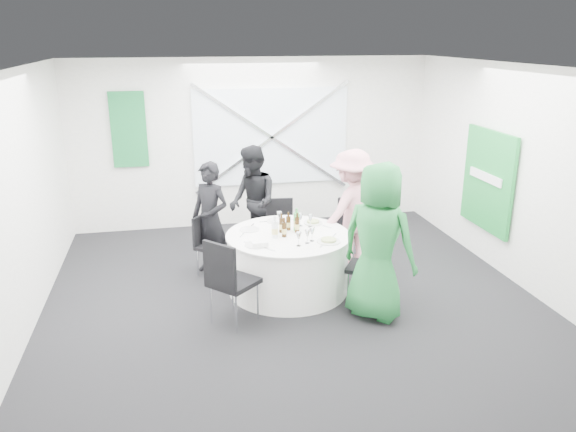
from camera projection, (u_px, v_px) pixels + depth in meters
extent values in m
plane|color=black|center=(291.00, 296.00, 7.07)|extent=(6.00, 6.00, 0.00)
plane|color=silver|center=(292.00, 67.00, 6.20)|extent=(6.00, 6.00, 0.00)
plane|color=silver|center=(253.00, 143.00, 9.42)|extent=(6.00, 0.00, 6.00)
plane|color=silver|center=(385.00, 302.00, 3.84)|extent=(6.00, 0.00, 6.00)
plane|color=silver|center=(20.00, 204.00, 6.04)|extent=(0.00, 6.00, 6.00)
plane|color=silver|center=(519.00, 176.00, 7.23)|extent=(0.00, 6.00, 6.00)
cube|color=silver|center=(271.00, 137.00, 9.41)|extent=(2.60, 0.03, 1.60)
cube|color=silver|center=(272.00, 137.00, 9.38)|extent=(2.63, 0.05, 1.84)
cube|color=silver|center=(272.00, 137.00, 9.38)|extent=(2.63, 0.05, 1.84)
cube|color=#156C39|center=(129.00, 130.00, 8.89)|extent=(0.55, 0.04, 1.20)
cube|color=#198B35|center=(488.00, 180.00, 7.83)|extent=(0.05, 1.20, 1.40)
cylinder|color=white|center=(288.00, 263.00, 7.14)|extent=(1.52, 1.52, 0.74)
cylinder|color=white|center=(288.00, 235.00, 7.02)|extent=(1.56, 1.56, 0.02)
cube|color=black|center=(281.00, 233.00, 8.02)|extent=(0.45, 0.45, 0.05)
cube|color=black|center=(279.00, 213.00, 8.13)|extent=(0.39, 0.08, 0.44)
cylinder|color=silver|center=(291.00, 243.00, 8.27)|extent=(0.02, 0.02, 0.42)
cylinder|color=silver|center=(269.00, 244.00, 8.23)|extent=(0.02, 0.02, 0.42)
cylinder|color=silver|center=(293.00, 251.00, 7.96)|extent=(0.02, 0.02, 0.42)
cylinder|color=silver|center=(270.00, 252.00, 7.92)|extent=(0.02, 0.02, 0.42)
cube|color=black|center=(212.00, 247.00, 7.61)|extent=(0.52, 0.52, 0.04)
cube|color=black|center=(201.00, 229.00, 7.61)|extent=(0.25, 0.30, 0.40)
cylinder|color=silver|center=(210.00, 255.00, 7.86)|extent=(0.02, 0.02, 0.38)
cylinder|color=silver|center=(198.00, 263.00, 7.61)|extent=(0.02, 0.02, 0.38)
cylinder|color=silver|center=(228.00, 259.00, 7.74)|extent=(0.02, 0.02, 0.38)
cylinder|color=silver|center=(216.00, 267.00, 7.48)|extent=(0.02, 0.02, 0.38)
cube|color=black|center=(341.00, 235.00, 7.93)|extent=(0.58, 0.58, 0.05)
cube|color=black|center=(349.00, 215.00, 7.99)|extent=(0.27, 0.34, 0.44)
cylinder|color=silver|center=(357.00, 250.00, 8.01)|extent=(0.02, 0.02, 0.42)
cylinder|color=silver|center=(338.00, 244.00, 8.22)|extent=(0.02, 0.02, 0.42)
cylinder|color=silver|center=(343.00, 256.00, 7.77)|extent=(0.02, 0.02, 0.42)
cylinder|color=silver|center=(324.00, 250.00, 7.98)|extent=(0.02, 0.02, 0.42)
cube|color=black|center=(365.00, 267.00, 6.81)|extent=(0.57, 0.57, 0.05)
cube|color=black|center=(382.00, 250.00, 6.67)|extent=(0.24, 0.36, 0.45)
cylinder|color=silver|center=(375.00, 293.00, 6.67)|extent=(0.02, 0.02, 0.43)
cylinder|color=silver|center=(380.00, 281.00, 6.98)|extent=(0.02, 0.02, 0.43)
cylinder|color=silver|center=(348.00, 289.00, 6.78)|extent=(0.02, 0.02, 0.43)
cylinder|color=silver|center=(354.00, 278.00, 7.08)|extent=(0.02, 0.02, 0.43)
cube|color=black|center=(234.00, 282.00, 6.28)|extent=(0.66, 0.66, 0.06)
cube|color=black|center=(220.00, 266.00, 6.03)|extent=(0.33, 0.36, 0.50)
cylinder|color=silver|center=(211.00, 305.00, 6.32)|extent=(0.02, 0.02, 0.48)
cylinder|color=silver|center=(236.00, 314.00, 6.11)|extent=(0.02, 0.02, 0.48)
cylinder|color=silver|center=(233.00, 293.00, 6.61)|extent=(0.02, 0.02, 0.48)
cylinder|color=silver|center=(258.00, 301.00, 6.41)|extent=(0.02, 0.02, 0.48)
imported|color=black|center=(210.00, 218.00, 7.57)|extent=(0.67, 0.65, 1.55)
imported|color=black|center=(253.00, 202.00, 8.13)|extent=(0.59, 0.87, 1.65)
imported|color=pink|center=(351.00, 210.00, 7.70)|extent=(1.20, 0.96, 1.69)
imported|color=#207836|center=(378.00, 242.00, 6.31)|extent=(1.04, 1.05, 1.83)
cylinder|color=silver|center=(277.00, 221.00, 7.49)|extent=(0.27, 0.27, 0.01)
cylinder|color=silver|center=(249.00, 229.00, 7.17)|extent=(0.25, 0.25, 0.01)
cylinder|color=silver|center=(313.00, 223.00, 7.42)|extent=(0.25, 0.25, 0.01)
cylinder|color=#8DB15F|center=(313.00, 221.00, 7.41)|extent=(0.16, 0.16, 0.02)
cylinder|color=silver|center=(329.00, 241.00, 6.76)|extent=(0.28, 0.28, 0.01)
cylinder|color=#8DB15F|center=(329.00, 240.00, 6.75)|extent=(0.18, 0.18, 0.02)
cylinder|color=silver|center=(256.00, 245.00, 6.65)|extent=(0.27, 0.27, 0.01)
cube|color=white|center=(260.00, 244.00, 6.59)|extent=(0.19, 0.13, 0.05)
cylinder|color=#3A220A|center=(281.00, 225.00, 7.06)|extent=(0.06, 0.06, 0.19)
cylinder|color=#3A220A|center=(281.00, 216.00, 7.02)|extent=(0.02, 0.02, 0.06)
cylinder|color=#CCBD6C|center=(281.00, 227.00, 7.06)|extent=(0.06, 0.06, 0.07)
cylinder|color=#3A220A|center=(288.00, 223.00, 7.14)|extent=(0.06, 0.06, 0.18)
cylinder|color=#3A220A|center=(288.00, 214.00, 7.11)|extent=(0.02, 0.02, 0.06)
cylinder|color=#CCBD6C|center=(288.00, 225.00, 7.15)|extent=(0.06, 0.06, 0.06)
cylinder|color=#3A220A|center=(297.00, 225.00, 7.04)|extent=(0.06, 0.06, 0.20)
cylinder|color=#3A220A|center=(297.00, 215.00, 7.00)|extent=(0.02, 0.02, 0.06)
cylinder|color=#CCBD6C|center=(297.00, 227.00, 7.05)|extent=(0.06, 0.06, 0.07)
cylinder|color=#3A220A|center=(284.00, 230.00, 6.90)|extent=(0.06, 0.06, 0.19)
cylinder|color=#3A220A|center=(284.00, 220.00, 6.86)|extent=(0.02, 0.02, 0.06)
cylinder|color=#CCBD6C|center=(284.00, 231.00, 6.91)|extent=(0.06, 0.06, 0.06)
cylinder|color=green|center=(296.00, 222.00, 7.12)|extent=(0.08, 0.08, 0.23)
cylinder|color=green|center=(297.00, 211.00, 7.07)|extent=(0.03, 0.03, 0.06)
cylinder|color=#CCBD6C|center=(296.00, 223.00, 7.13)|extent=(0.08, 0.08, 0.08)
cylinder|color=silver|center=(275.00, 229.00, 6.87)|extent=(0.08, 0.08, 0.22)
cylinder|color=silver|center=(275.00, 219.00, 6.82)|extent=(0.03, 0.03, 0.06)
cylinder|color=#CCBD6C|center=(275.00, 231.00, 6.87)|extent=(0.08, 0.08, 0.08)
cylinder|color=white|center=(310.00, 227.00, 7.28)|extent=(0.06, 0.06, 0.00)
cylinder|color=white|center=(310.00, 223.00, 7.26)|extent=(0.01, 0.01, 0.10)
cone|color=white|center=(310.00, 217.00, 7.24)|extent=(0.07, 0.07, 0.08)
cylinder|color=white|center=(279.00, 224.00, 7.39)|extent=(0.06, 0.06, 0.00)
cylinder|color=white|center=(279.00, 220.00, 7.38)|extent=(0.01, 0.01, 0.10)
cone|color=white|center=(279.00, 215.00, 7.35)|extent=(0.07, 0.07, 0.08)
cylinder|color=white|center=(307.00, 243.00, 6.72)|extent=(0.06, 0.06, 0.00)
cylinder|color=white|center=(307.00, 239.00, 6.70)|extent=(0.01, 0.01, 0.10)
cone|color=white|center=(307.00, 233.00, 6.68)|extent=(0.07, 0.07, 0.08)
cylinder|color=white|center=(300.00, 226.00, 7.32)|extent=(0.06, 0.06, 0.00)
cylinder|color=white|center=(300.00, 222.00, 7.31)|extent=(0.01, 0.01, 0.10)
cone|color=white|center=(300.00, 216.00, 7.28)|extent=(0.07, 0.07, 0.08)
cylinder|color=white|center=(312.00, 241.00, 6.79)|extent=(0.06, 0.06, 0.00)
cylinder|color=white|center=(312.00, 237.00, 6.77)|extent=(0.01, 0.01, 0.10)
cone|color=white|center=(312.00, 231.00, 6.75)|extent=(0.07, 0.07, 0.08)
cylinder|color=white|center=(299.00, 246.00, 6.63)|extent=(0.06, 0.06, 0.00)
cylinder|color=white|center=(299.00, 242.00, 6.62)|extent=(0.01, 0.01, 0.10)
cone|color=white|center=(299.00, 236.00, 6.59)|extent=(0.07, 0.07, 0.08)
cube|color=silver|center=(322.00, 246.00, 6.63)|extent=(0.11, 0.12, 0.01)
cube|color=silver|center=(334.00, 235.00, 6.97)|extent=(0.10, 0.13, 0.01)
cube|color=silver|center=(327.00, 227.00, 7.28)|extent=(0.10, 0.13, 0.01)
cube|color=silver|center=(312.00, 222.00, 7.47)|extent=(0.08, 0.14, 0.01)
cube|color=silver|center=(252.00, 225.00, 7.33)|extent=(0.09, 0.14, 0.01)
cube|color=silver|center=(242.00, 235.00, 6.98)|extent=(0.08, 0.14, 0.01)
cube|color=silver|center=(248.00, 243.00, 6.71)|extent=(0.11, 0.13, 0.01)
cube|color=silver|center=(270.00, 250.00, 6.51)|extent=(0.11, 0.12, 0.01)
cube|color=silver|center=(290.00, 220.00, 7.56)|extent=(0.15, 0.02, 0.01)
cube|color=silver|center=(265.00, 222.00, 7.48)|extent=(0.15, 0.02, 0.01)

